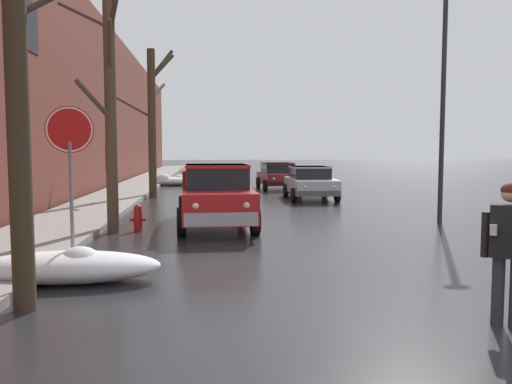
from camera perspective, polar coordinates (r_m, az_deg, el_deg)
name	(u,v)px	position (r m, az deg, el deg)	size (l,w,h in m)	color
ground_plane	(360,330)	(6.66, 11.17, -14.42)	(200.00, 200.00, 0.00)	#232326
left_sidewalk_slab	(119,196)	(24.45, -14.64, -0.38)	(2.52, 80.00, 0.16)	gray
brick_townhouse_facade	(76,94)	(24.83, -18.93, 9.96)	(0.63, 80.00, 9.13)	brown
snow_bank_near_corner_left	(173,181)	(31.56, -9.01, 1.20)	(2.79, 1.13, 0.71)	white
snow_bank_along_left_kerb	(318,184)	(28.17, 6.76, 0.90)	(2.58, 1.19, 0.68)	white
snow_bank_mid_block_left	(70,267)	(9.13, -19.50, -7.65)	(3.02, 1.08, 0.60)	white
bare_tree_at_the_corner	(12,26)	(7.78, -24.92, 15.99)	(3.02, 1.42, 7.25)	#382B1E
bare_tree_second_along_sidewalk	(110,100)	(14.03, -15.56, 9.59)	(2.30, 3.23, 6.26)	#4C3D2D
bare_tree_mid_block	(153,118)	(24.04, -11.12, 7.88)	(2.48, 2.81, 6.70)	#423323
pickup_truck_red_approaching_near_lane	(215,195)	(14.72, -4.42, -0.35)	(2.23, 5.48, 1.76)	red
sedan_silver_parked_kerbside_close	(310,182)	(22.82, 5.87, 1.10)	(2.02, 4.06, 1.42)	#B7B7BC
sedan_maroon_parked_kerbside_mid	(278,175)	(28.46, 2.37, 1.82)	(2.13, 4.07, 1.42)	maroon
pedestrian_with_coffee	(509,243)	(7.07, 25.67, -5.00)	(0.58, 0.45, 1.76)	#2D2D33
fire_hydrant	(138,218)	(14.30, -12.66, -2.72)	(0.42, 0.22, 0.71)	#B21E19
stop_sign_at_corner	(70,146)	(9.07, -19.49, 4.74)	(0.76, 0.14, 2.86)	slate
street_lamp_post	(443,95)	(16.47, 19.59, 9.85)	(0.44, 0.24, 6.73)	#28282D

